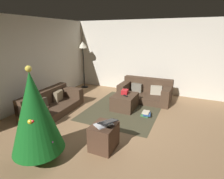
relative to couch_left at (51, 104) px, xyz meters
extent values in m
plane|color=#93704C|center=(-0.17, -2.24, -0.24)|extent=(6.40, 6.40, 0.00)
cube|color=silver|center=(-0.17, 0.90, 1.06)|extent=(6.40, 0.12, 2.60)
cube|color=silver|center=(2.97, -2.24, 1.06)|extent=(0.12, 6.40, 2.60)
cube|color=#473323|center=(0.00, -0.09, -0.14)|extent=(1.85, 0.94, 0.20)
cube|color=#473323|center=(-0.01, 0.22, 0.16)|extent=(1.82, 0.33, 0.40)
cube|color=#473323|center=(0.79, -0.05, 0.11)|extent=(0.28, 0.86, 0.29)
cube|color=#473323|center=(-0.78, -0.13, 0.11)|extent=(0.28, 0.86, 0.29)
cube|color=#8C7A5B|center=(0.36, 0.04, 0.11)|extent=(0.38, 0.21, 0.31)
cube|color=brown|center=(-0.36, 0.00, 0.11)|extent=(0.38, 0.20, 0.31)
cube|color=#473323|center=(1.98, -2.18, -0.14)|extent=(0.95, 1.65, 0.20)
cube|color=#473323|center=(2.33, -2.18, 0.20)|extent=(0.26, 1.65, 0.49)
cube|color=#473323|center=(1.98, -2.88, 0.12)|extent=(0.94, 0.25, 0.33)
cube|color=#473323|center=(1.99, -1.48, 0.12)|extent=(0.94, 0.25, 0.33)
cube|color=#BCB299|center=(2.13, -2.51, 0.11)|extent=(0.19, 0.38, 0.30)
cube|color=#716B5B|center=(2.14, -1.85, 0.11)|extent=(0.18, 0.37, 0.30)
cube|color=#473323|center=(1.07, -1.81, -0.03)|extent=(0.79, 0.63, 0.43)
cube|color=red|center=(1.15, -1.78, 0.25)|extent=(0.26, 0.20, 0.12)
cube|color=black|center=(0.96, -1.87, 0.20)|extent=(0.13, 0.16, 0.02)
cylinder|color=brown|center=(-1.65, -1.24, -0.14)|extent=(0.10, 0.10, 0.20)
cone|color=#14601E|center=(-1.65, -1.24, 0.65)|extent=(0.88, 0.88, 1.38)
sphere|color=#CC33BF|center=(-1.68, -1.55, 0.20)|extent=(0.09, 0.09, 0.09)
sphere|color=red|center=(-1.82, -1.37, 0.61)|extent=(0.05, 0.05, 0.05)
sphere|color=orange|center=(-1.82, -1.11, 0.58)|extent=(0.05, 0.05, 0.05)
sphere|color=yellow|center=(-1.59, -1.20, 1.10)|extent=(0.06, 0.06, 0.06)
sphere|color=yellow|center=(-1.43, -1.07, 0.41)|extent=(0.07, 0.07, 0.07)
sphere|color=yellow|center=(-1.84, -1.34, 0.60)|extent=(0.08, 0.08, 0.08)
sphere|color=#F2D84C|center=(-1.65, -1.24, 1.38)|extent=(0.10, 0.10, 0.10)
cube|color=#4C3323|center=(-0.90, -2.12, 0.01)|extent=(0.52, 0.44, 0.50)
cube|color=silver|center=(-0.90, -2.12, 0.27)|extent=(0.40, 0.36, 0.02)
cube|color=black|center=(-0.97, -2.25, 0.39)|extent=(0.40, 0.36, 0.07)
cube|color=#387A47|center=(0.83, -2.51, -0.22)|extent=(0.24, 0.23, 0.05)
cube|color=#2D5193|center=(0.82, -2.54, -0.17)|extent=(0.28, 0.24, 0.05)
cube|color=beige|center=(0.82, -2.51, -0.13)|extent=(0.25, 0.18, 0.03)
cylinder|color=black|center=(2.44, 0.47, -0.23)|extent=(0.28, 0.28, 0.02)
cylinder|color=black|center=(2.44, 0.47, 0.55)|extent=(0.04, 0.04, 1.59)
cone|color=beige|center=(2.44, 0.47, 1.46)|extent=(0.36, 0.36, 0.24)
cube|color=#443F2B|center=(1.07, -1.81, -0.24)|extent=(2.60, 2.00, 0.01)
camera|label=1|loc=(-3.58, -3.51, 1.91)|focal=28.85mm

